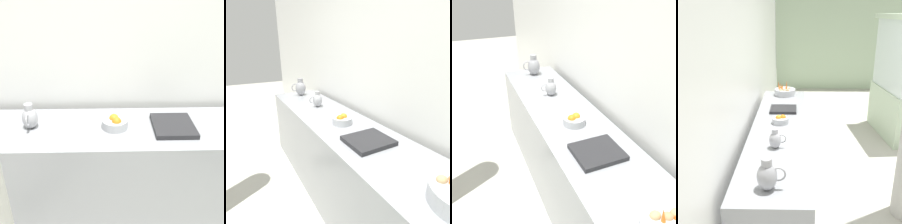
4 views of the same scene
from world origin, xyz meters
TOP-DOWN VIEW (x-y plane):
  - ground_plane at (0.00, 0.00)m, footprint 15.50×15.50m
  - tile_wall_left at (-1.95, 0.31)m, footprint 0.10×8.55m
  - prep_counter at (-1.53, -0.19)m, footprint 0.62×2.86m
  - vegetable_colander at (-1.52, 1.04)m, footprint 0.32×0.32m
  - orange_bowl at (-1.52, -0.12)m, footprint 0.19×0.19m
  - metal_pitcher_tall at (-1.55, -1.40)m, footprint 0.21×0.15m
  - metal_pitcher_short at (-1.54, -0.74)m, footprint 0.16×0.11m
  - counter_sink_basin at (-1.51, 0.31)m, footprint 0.34×0.30m

SIDE VIEW (x-z plane):
  - ground_plane at x=0.00m, z-range 0.00..0.00m
  - prep_counter at x=-1.53m, z-range 0.00..0.89m
  - counter_sink_basin at x=-1.51m, z-range 0.89..0.93m
  - orange_bowl at x=-1.52m, z-range 0.88..0.98m
  - vegetable_colander at x=-1.52m, z-range 0.83..1.05m
  - metal_pitcher_short at x=-1.54m, z-range 0.88..1.07m
  - metal_pitcher_tall at x=-1.55m, z-range 0.88..1.13m
  - tile_wall_left at x=-1.95m, z-range 0.00..3.00m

